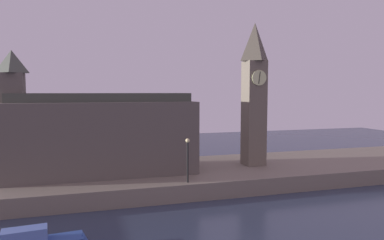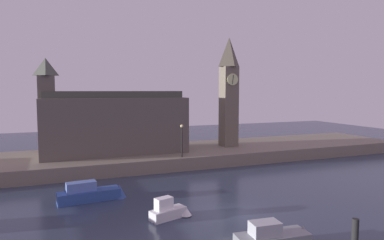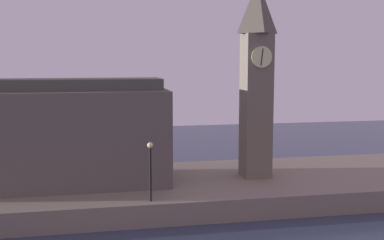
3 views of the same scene
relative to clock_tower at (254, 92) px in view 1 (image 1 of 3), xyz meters
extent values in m
cube|color=slate|center=(-9.75, 0.09, -8.40)|extent=(70.00, 12.00, 1.50)
cube|color=#6B6051|center=(0.00, 0.00, -2.25)|extent=(2.04, 2.04, 10.82)
cylinder|color=beige|center=(0.00, -1.08, 1.42)|extent=(1.55, 0.12, 1.55)
cube|color=black|center=(0.00, -1.15, 1.42)|extent=(0.21, 0.04, 1.24)
pyramid|color=#4A4339|center=(0.00, 0.00, 5.12)|extent=(2.25, 2.25, 3.91)
cube|color=#5B544C|center=(-15.28, 0.43, -4.28)|extent=(16.95, 6.15, 6.74)
cube|color=#5B544C|center=(-22.85, 0.43, -3.00)|extent=(1.81, 1.81, 9.30)
pyramid|color=#474C42|center=(-22.85, 0.43, 2.63)|extent=(1.99, 1.99, 1.97)
cube|color=#42473D|center=(-15.28, 0.43, -0.51)|extent=(16.11, 3.69, 0.80)
cylinder|color=black|center=(-8.64, -5.13, -5.95)|extent=(0.16, 0.16, 3.41)
sphere|color=#F2E099|center=(-8.64, -5.13, -4.07)|extent=(0.36, 0.36, 0.36)
cube|color=#5B7AC1|center=(-20.12, -12.65, -7.88)|extent=(2.43, 1.21, 0.77)
camera|label=1|loc=(-16.55, -33.29, 0.05)|focal=32.87mm
camera|label=2|loc=(-21.68, -41.60, 0.02)|focal=32.04mm
camera|label=3|loc=(-11.85, -34.40, 1.15)|focal=44.81mm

